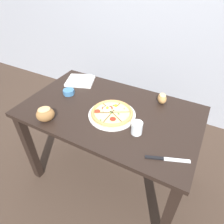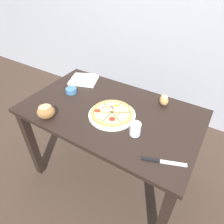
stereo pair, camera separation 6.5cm
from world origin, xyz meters
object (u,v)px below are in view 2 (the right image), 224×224
Objects in this scene: dining_table at (110,122)px; napkin_folded at (84,79)px; bread_piece_near at (46,111)px; water_glass at (135,130)px; bread_piece_mid at (164,100)px; knife_main at (163,162)px; ramekin_bowl at (71,90)px; pizza at (112,113)px.

napkin_folded is (-0.41, 0.23, 0.13)m from dining_table.
bread_piece_near is at bearing -136.55° from dining_table.
dining_table is at bearing 153.91° from water_glass.
bread_piece_mid is 0.39m from water_glass.
knife_main is (0.18, -0.50, -0.04)m from bread_piece_mid.
bread_piece_mid is at bearing 18.87° from ramekin_bowl.
napkin_folded is (-0.03, 0.20, -0.00)m from ramekin_bowl.
water_glass reaches higher than dining_table.
dining_table is 0.41m from ramekin_bowl.
napkin_folded is at bearing 151.38° from dining_table.
ramekin_bowl reaches higher than dining_table.
bread_piece_mid is (0.61, 0.56, -0.02)m from bread_piece_near.
knife_main is (0.79, 0.06, -0.05)m from bread_piece_near.
ramekin_bowl is 1.11× the size of water_glass.
pizza reaches higher than ramekin_bowl.
knife_main is (0.48, -0.24, 0.12)m from dining_table.
bread_piece_mid is at bearing 50.48° from pizza.
ramekin_bowl is 0.66m from water_glass.
napkin_folded is at bearing 149.13° from pizza.
pizza is at bearing -129.52° from bread_piece_mid.
ramekin_bowl is 0.33× the size of napkin_folded.
pizza is 0.43m from ramekin_bowl.
napkin_folded is 3.38× the size of water_glass.
bread_piece_near is (0.10, -0.52, 0.04)m from napkin_folded.
water_glass is (0.64, -0.15, 0.02)m from ramekin_bowl.
napkin_folded is 1.01m from knife_main.
knife_main is at bearing -23.65° from pizza.
ramekin_bowl is at bearing 102.10° from bread_piece_near.
napkin_folded is at bearing 131.61° from knife_main.
ramekin_bowl is 0.20m from napkin_folded.
knife_main is at bearing -26.81° from water_glass.
bread_piece_near reaches higher than napkin_folded.
bread_piece_mid is (0.29, 0.26, 0.15)m from dining_table.
bread_piece_mid is at bearing 2.67° from napkin_folded.
bread_piece_near reaches higher than pizza.
pizza is 2.20× the size of bread_piece_near.
dining_table is 4.53× the size of napkin_folded.
knife_main is (0.89, -0.46, -0.01)m from napkin_folded.
knife_main reaches higher than dining_table.
bread_piece_near is at bearing 163.36° from knife_main.
bread_piece_near is 1.79× the size of water_glass.
pizza is at bearing 159.83° from water_glass.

